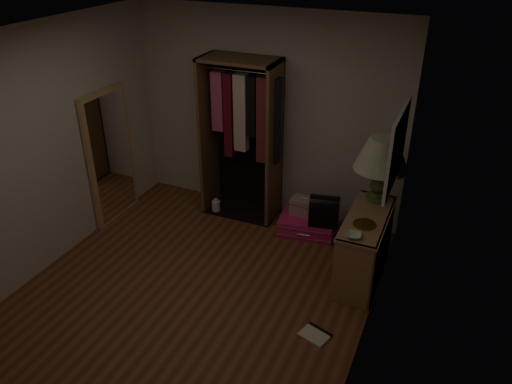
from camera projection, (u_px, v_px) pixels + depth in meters
ground at (194, 293)px, 5.23m from camera, size 4.00×4.00×0.00m
room_walls at (194, 163)px, 4.52m from camera, size 3.52×4.02×2.60m
console_bookshelf at (365, 244)px, 5.35m from camera, size 0.42×1.12×0.75m
open_wardrobe at (244, 126)px, 6.16m from camera, size 1.00×0.50×2.05m
floor_mirror at (111, 156)px, 6.23m from camera, size 0.06×0.80×1.70m
pink_suitcase at (307, 224)px, 6.22m from camera, size 0.75×0.58×0.21m
train_case at (304, 206)px, 6.20m from camera, size 0.33×0.24×0.23m
black_bag at (324, 210)px, 5.95m from camera, size 0.39×0.29×0.38m
table_lamp at (382, 155)px, 5.22m from camera, size 0.74×0.74×0.72m
brass_tray at (364, 224)px, 5.00m from camera, size 0.27×0.27×0.01m
ceramic_bowl at (354, 235)px, 4.81m from camera, size 0.17×0.17×0.04m
white_jug at (216, 206)px, 6.67m from camera, size 0.11×0.11×0.20m
floor_book at (316, 334)px, 4.70m from camera, size 0.31×0.28×0.02m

